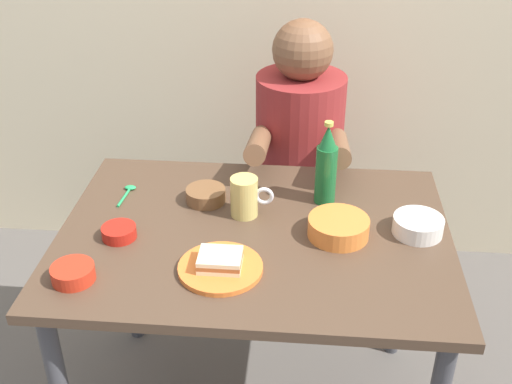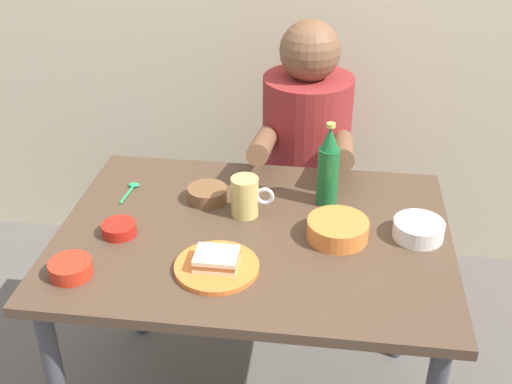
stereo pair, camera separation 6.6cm
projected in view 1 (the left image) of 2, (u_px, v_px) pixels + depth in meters
The scene contains 13 objects.
dining_table at pixel (254, 258), 1.84m from camera, with size 1.10×0.80×0.74m.
stool at pixel (296, 226), 2.52m from camera, with size 0.34×0.34×0.45m.
person_seated at pixel (300, 132), 2.30m from camera, with size 0.33×0.56×0.72m.
plate_orange at pixel (220, 268), 1.63m from camera, with size 0.22×0.22×0.01m, color orange.
sandwich at pixel (220, 260), 1.62m from camera, with size 0.11×0.09×0.04m.
beer_mug at pixel (245, 197), 1.84m from camera, with size 0.13×0.08×0.12m.
beer_bottle at pixel (326, 166), 1.87m from camera, with size 0.06×0.06×0.26m.
condiment_bowl_brown at pixel (206, 194), 1.92m from camera, with size 0.12×0.12×0.04m.
soup_bowl_orange at pixel (339, 227), 1.75m from camera, with size 0.17×0.17×0.05m.
sambal_bowl_red at pixel (119, 232), 1.76m from camera, with size 0.10×0.10×0.03m.
rice_bowl_white at pixel (418, 225), 1.77m from camera, with size 0.14×0.14×0.05m.
sauce_bowl_chili at pixel (73, 273), 1.59m from camera, with size 0.11×0.11×0.04m.
spoon at pixel (128, 191), 1.97m from camera, with size 0.04×0.12×0.01m.
Camera 1 is at (0.13, -1.48, 1.75)m, focal length 44.66 mm.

